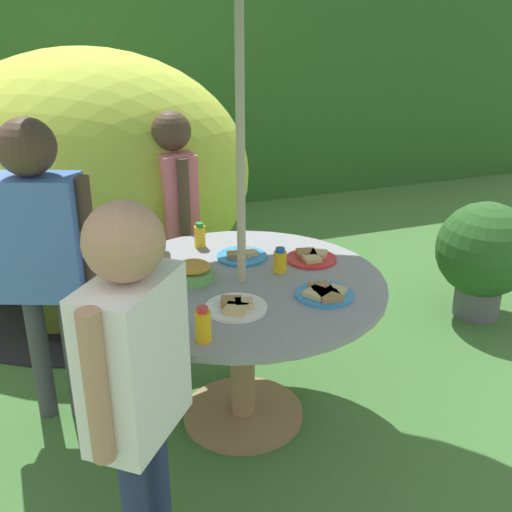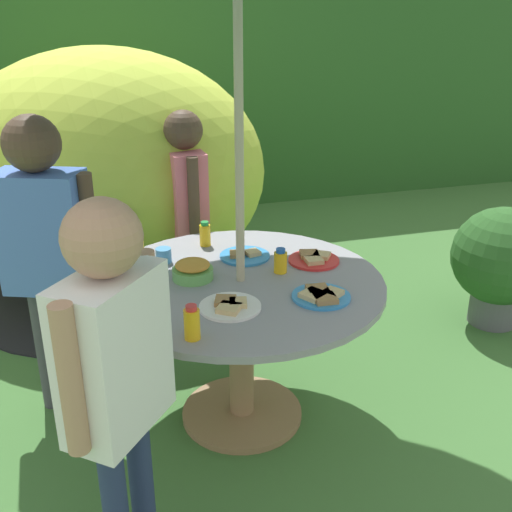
# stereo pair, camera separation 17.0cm
# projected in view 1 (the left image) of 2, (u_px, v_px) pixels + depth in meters

# --- Properties ---
(ground_plane) EXTENTS (10.00, 10.00, 0.02)m
(ground_plane) POSITION_uv_depth(u_px,v_px,m) (243.00, 417.00, 2.84)
(ground_plane) COLOR #3D6B33
(hedge_backdrop) EXTENTS (9.00, 0.70, 1.91)m
(hedge_backdrop) POSITION_uv_depth(u_px,v_px,m) (117.00, 104.00, 5.46)
(hedge_backdrop) COLOR #285623
(hedge_backdrop) RESTS_ON ground_plane
(garden_table) EXTENTS (1.23, 1.23, 0.70)m
(garden_table) POSITION_uv_depth(u_px,v_px,m) (242.00, 315.00, 2.63)
(garden_table) COLOR #93704C
(garden_table) RESTS_ON ground_plane
(wooden_chair) EXTENTS (0.60, 0.60, 1.06)m
(wooden_chair) POSITION_uv_depth(u_px,v_px,m) (87.00, 234.00, 3.42)
(wooden_chair) COLOR #93704C
(wooden_chair) RESTS_ON ground_plane
(dome_tent) EXTENTS (2.56, 2.56, 1.56)m
(dome_tent) POSITION_uv_depth(u_px,v_px,m) (90.00, 176.00, 3.85)
(dome_tent) COLOR #B2C63F
(dome_tent) RESTS_ON ground_plane
(potted_plant) EXTENTS (0.57, 0.57, 0.72)m
(potted_plant) POSITION_uv_depth(u_px,v_px,m) (484.00, 253.00, 3.61)
(potted_plant) COLOR #595960
(potted_plant) RESTS_ON ground_plane
(child_in_pink_shirt) EXTENTS (0.22, 0.43, 1.27)m
(child_in_pink_shirt) POSITION_uv_depth(u_px,v_px,m) (174.00, 194.00, 3.36)
(child_in_pink_shirt) COLOR navy
(child_in_pink_shirt) RESTS_ON ground_plane
(child_in_blue_shirt) EXTENTS (0.44, 0.32, 1.38)m
(child_in_blue_shirt) POSITION_uv_depth(u_px,v_px,m) (40.00, 238.00, 2.51)
(child_in_blue_shirt) COLOR #3F3F47
(child_in_blue_shirt) RESTS_ON ground_plane
(child_in_white_shirt) EXTENTS (0.36, 0.38, 1.32)m
(child_in_white_shirt) POSITION_uv_depth(u_px,v_px,m) (134.00, 359.00, 1.74)
(child_in_white_shirt) COLOR navy
(child_in_white_shirt) RESTS_ON ground_plane
(snack_bowl) EXTENTS (0.17, 0.17, 0.09)m
(snack_bowl) POSITION_uv_depth(u_px,v_px,m) (193.00, 272.00, 2.55)
(snack_bowl) COLOR #66B259
(snack_bowl) RESTS_ON garden_table
(plate_mid_right) EXTENTS (0.23, 0.23, 0.03)m
(plate_mid_right) POSITION_uv_depth(u_px,v_px,m) (311.00, 257.00, 2.77)
(plate_mid_right) COLOR red
(plate_mid_right) RESTS_ON garden_table
(plate_center_front) EXTENTS (0.24, 0.24, 0.03)m
(plate_center_front) POSITION_uv_depth(u_px,v_px,m) (236.00, 307.00, 2.32)
(plate_center_front) COLOR white
(plate_center_front) RESTS_ON garden_table
(plate_back_edge) EXTENTS (0.23, 0.23, 0.03)m
(plate_back_edge) POSITION_uv_depth(u_px,v_px,m) (242.00, 256.00, 2.80)
(plate_back_edge) COLOR #338CD8
(plate_back_edge) RESTS_ON garden_table
(plate_near_right) EXTENTS (0.24, 0.24, 0.03)m
(plate_near_right) POSITION_uv_depth(u_px,v_px,m) (325.00, 293.00, 2.42)
(plate_near_right) COLOR #338CD8
(plate_near_right) RESTS_ON garden_table
(juice_bottle_near_left) EXTENTS (0.05, 0.05, 0.12)m
(juice_bottle_near_left) POSITION_uv_depth(u_px,v_px,m) (200.00, 236.00, 2.90)
(juice_bottle_near_left) COLOR yellow
(juice_bottle_near_left) RESTS_ON garden_table
(juice_bottle_far_left) EXTENTS (0.06, 0.06, 0.13)m
(juice_bottle_far_left) POSITION_uv_depth(u_px,v_px,m) (203.00, 325.00, 2.08)
(juice_bottle_far_left) COLOR yellow
(juice_bottle_far_left) RESTS_ON garden_table
(juice_bottle_far_right) EXTENTS (0.06, 0.06, 0.11)m
(juice_bottle_far_right) POSITION_uv_depth(u_px,v_px,m) (280.00, 261.00, 2.63)
(juice_bottle_far_right) COLOR yellow
(juice_bottle_far_right) RESTS_ON garden_table
(juice_bottle_center_back) EXTENTS (0.06, 0.06, 0.12)m
(juice_bottle_center_back) POSITION_uv_depth(u_px,v_px,m) (135.00, 255.00, 2.69)
(juice_bottle_center_back) COLOR yellow
(juice_bottle_center_back) RESTS_ON garden_table
(cup_near) EXTENTS (0.06, 0.06, 0.06)m
(cup_near) POSITION_uv_depth(u_px,v_px,m) (124.00, 281.00, 2.49)
(cup_near) COLOR #4C99D8
(cup_near) RESTS_ON garden_table
(cup_far) EXTENTS (0.07, 0.07, 0.07)m
(cup_far) POSITION_uv_depth(u_px,v_px,m) (161.00, 258.00, 2.71)
(cup_far) COLOR #4C99D8
(cup_far) RESTS_ON garden_table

